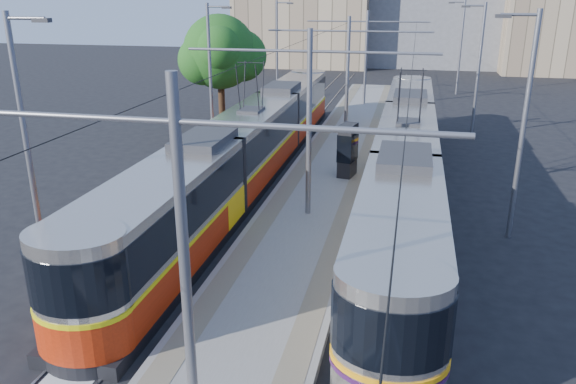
# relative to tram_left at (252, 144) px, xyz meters

# --- Properties ---
(ground) EXTENTS (160.00, 160.00, 0.00)m
(ground) POSITION_rel_tram_left_xyz_m (3.60, -12.69, -1.71)
(ground) COLOR black
(ground) RESTS_ON ground
(platform) EXTENTS (4.00, 50.00, 0.30)m
(platform) POSITION_rel_tram_left_xyz_m (3.60, 4.31, -1.56)
(platform) COLOR gray
(platform) RESTS_ON ground
(tactile_strip_left) EXTENTS (0.70, 50.00, 0.01)m
(tactile_strip_left) POSITION_rel_tram_left_xyz_m (2.15, 4.31, -1.40)
(tactile_strip_left) COLOR gray
(tactile_strip_left) RESTS_ON platform
(tactile_strip_right) EXTENTS (0.70, 50.00, 0.01)m
(tactile_strip_right) POSITION_rel_tram_left_xyz_m (5.05, 4.31, -1.40)
(tactile_strip_right) COLOR gray
(tactile_strip_right) RESTS_ON platform
(rails) EXTENTS (8.71, 70.00, 0.03)m
(rails) POSITION_rel_tram_left_xyz_m (3.60, 4.31, -1.69)
(rails) COLOR gray
(rails) RESTS_ON ground
(tram_left) EXTENTS (2.43, 31.11, 5.50)m
(tram_left) POSITION_rel_tram_left_xyz_m (0.00, 0.00, 0.00)
(tram_left) COLOR black
(tram_left) RESTS_ON ground
(tram_right) EXTENTS (2.43, 29.71, 5.50)m
(tram_right) POSITION_rel_tram_left_xyz_m (7.20, -1.09, 0.15)
(tram_right) COLOR black
(tram_right) RESTS_ON ground
(catenary) EXTENTS (9.20, 70.00, 7.00)m
(catenary) POSITION_rel_tram_left_xyz_m (3.60, 1.46, 2.82)
(catenary) COLOR slate
(catenary) RESTS_ON platform
(street_lamps) EXTENTS (15.18, 38.22, 8.00)m
(street_lamps) POSITION_rel_tram_left_xyz_m (3.60, 8.31, 2.48)
(street_lamps) COLOR slate
(street_lamps) RESTS_ON ground
(shelter) EXTENTS (0.90, 1.24, 2.49)m
(shelter) POSITION_rel_tram_left_xyz_m (4.51, 0.43, -0.10)
(shelter) COLOR black
(shelter) RESTS_ON platform
(tree) EXTENTS (5.05, 4.67, 7.33)m
(tree) POSITION_rel_tram_left_xyz_m (-4.31, 9.29, 3.25)
(tree) COLOR #382314
(tree) RESTS_ON ground
(building_left) EXTENTS (16.32, 12.24, 12.17)m
(building_left) POSITION_rel_tram_left_xyz_m (-6.40, 47.31, 4.39)
(building_left) COLOR tan
(building_left) RESTS_ON ground
(building_right) EXTENTS (14.28, 10.20, 11.25)m
(building_right) POSITION_rel_tram_left_xyz_m (23.60, 45.31, 3.93)
(building_right) COLOR tan
(building_right) RESTS_ON ground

